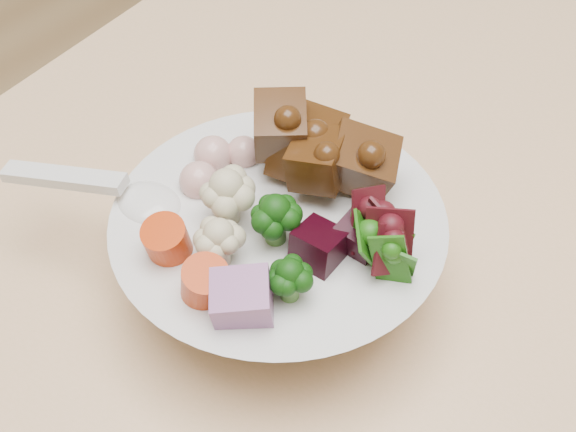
% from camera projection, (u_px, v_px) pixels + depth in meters
% --- Properties ---
extents(food_bowl, '(0.23, 0.23, 0.13)m').
position_uv_depth(food_bowl, '(282.00, 246.00, 0.57)').
color(food_bowl, silver).
rests_on(food_bowl, dining_table).
extents(soup_spoon, '(0.14, 0.08, 0.03)m').
position_uv_depth(soup_spoon, '(127.00, 198.00, 0.57)').
color(soup_spoon, silver).
rests_on(soup_spoon, food_bowl).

